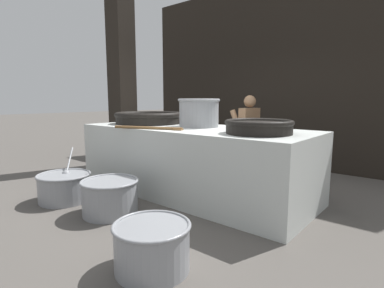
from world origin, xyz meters
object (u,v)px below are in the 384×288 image
Objects in this scene: giant_wok_near at (149,117)px; stock_pot at (199,112)px; prep_bowl_extra at (110,195)px; prep_bowl_meat at (152,244)px; cook at (249,135)px; prep_bowl_vegetables at (64,186)px; giant_wok_far at (259,126)px.

giant_wok_near is 1.84× the size of stock_pot.
stock_pot reaches higher than prep_bowl_extra.
giant_wok_near is 1.78× the size of prep_bowl_meat.
prep_bowl_extra is at bearing -99.11° from stock_pot.
prep_bowl_vegetables is (-1.43, -2.64, -0.59)m from cook.
prep_bowl_vegetables is (-2.30, -1.31, -0.88)m from giant_wok_far.
giant_wok_near reaches higher than giant_wok_far.
stock_pot is at bearing 166.39° from giant_wok_far.
prep_bowl_vegetables is (-1.15, -1.59, -1.01)m from stock_pot.
cook is 3.06m from prep_bowl_vegetables.
giant_wok_near is 1.77m from cook.
giant_wok_near is at bearing 120.54° from prep_bowl_extra.
cook is 1.85× the size of prep_bowl_vegetables.
giant_wok_far is at bearing 40.78° from prep_bowl_extra.
prep_bowl_vegetables is 1.14× the size of prep_bowl_extra.
giant_wok_near is 1.88m from prep_bowl_extra.
giant_wok_far is at bearing 87.92° from prep_bowl_meat.
prep_bowl_meat is at bearing -21.38° from prep_bowl_extra.
prep_bowl_meat is 1.42m from prep_bowl_extra.
giant_wok_far is 1.16× the size of prep_bowl_extra.
giant_wok_near is 0.79× the size of cook.
stock_pot reaches higher than prep_bowl_vegetables.
prep_bowl_meat is (0.81, -3.04, -0.59)m from cook.
prep_bowl_extra is (0.85, -1.43, -0.87)m from giant_wok_near.
prep_bowl_vegetables is at bearing -172.74° from prep_bowl_extra.
giant_wok_near is 1.45× the size of prep_bowl_vegetables.
giant_wok_near is 1.79m from prep_bowl_vegetables.
prep_bowl_meat is 0.93× the size of prep_bowl_extra.
giant_wok_near reaches higher than prep_bowl_vegetables.
giant_wok_near is at bearing 138.03° from prep_bowl_meat.
prep_bowl_extra is at bearing 158.62° from prep_bowl_meat.
stock_pot is at bearing 54.09° from prep_bowl_vegetables.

